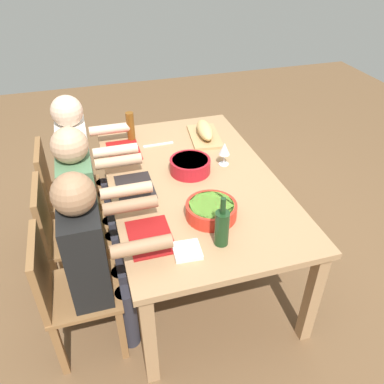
{
  "coord_description": "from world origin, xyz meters",
  "views": [
    {
      "loc": [
        2.04,
        -0.6,
        2.14
      ],
      "look_at": [
        0.0,
        0.0,
        0.63
      ],
      "focal_mm": 36.41,
      "sensor_mm": 36.0,
      "label": 1
    }
  ],
  "objects_px": {
    "chair_near_center": "(64,232)",
    "napkin_stack": "(187,251)",
    "chair_near_right": "(66,289)",
    "diner_near_right": "(95,254)",
    "serving_bowl_fruit": "(190,165)",
    "wine_bottle": "(222,227)",
    "diner_near_left": "(83,162)",
    "diner_near_center": "(88,201)",
    "bread_loaf": "(205,130)",
    "cutting_board": "(205,136)",
    "beer_bottle": "(131,126)",
    "chair_near_left": "(62,190)",
    "serving_bowl_salad": "(211,210)",
    "dining_table": "(192,188)",
    "wine_glass": "(224,150)"
  },
  "relations": [
    {
      "from": "serving_bowl_fruit",
      "to": "napkin_stack",
      "type": "xyz_separation_m",
      "value": [
        0.73,
        -0.23,
        -0.04
      ]
    },
    {
      "from": "diner_near_center",
      "to": "bread_loaf",
      "type": "relative_size",
      "value": 3.75
    },
    {
      "from": "diner_near_center",
      "to": "chair_near_right",
      "type": "height_order",
      "value": "diner_near_center"
    },
    {
      "from": "chair_near_center",
      "to": "wine_glass",
      "type": "bearing_deg",
      "value": 95.39
    },
    {
      "from": "chair_near_left",
      "to": "bread_loaf",
      "type": "height_order",
      "value": "same"
    },
    {
      "from": "diner_near_left",
      "to": "napkin_stack",
      "type": "relative_size",
      "value": 8.57
    },
    {
      "from": "chair_near_center",
      "to": "diner_near_right",
      "type": "relative_size",
      "value": 0.71
    },
    {
      "from": "diner_near_left",
      "to": "diner_near_center",
      "type": "height_order",
      "value": "same"
    },
    {
      "from": "chair_near_center",
      "to": "cutting_board",
      "type": "distance_m",
      "value": 1.26
    },
    {
      "from": "chair_near_right",
      "to": "wine_bottle",
      "type": "height_order",
      "value": "wine_bottle"
    },
    {
      "from": "serving_bowl_salad",
      "to": "chair_near_right",
      "type": "bearing_deg",
      "value": -84.82
    },
    {
      "from": "wine_bottle",
      "to": "chair_near_center",
      "type": "bearing_deg",
      "value": -127.46
    },
    {
      "from": "serving_bowl_salad",
      "to": "wine_glass",
      "type": "xyz_separation_m",
      "value": [
        -0.52,
        0.27,
        0.07
      ]
    },
    {
      "from": "diner_near_left",
      "to": "diner_near_right",
      "type": "distance_m",
      "value": 0.98
    },
    {
      "from": "cutting_board",
      "to": "beer_bottle",
      "type": "relative_size",
      "value": 1.82
    },
    {
      "from": "serving_bowl_salad",
      "to": "cutting_board",
      "type": "distance_m",
      "value": 0.97
    },
    {
      "from": "chair_near_left",
      "to": "serving_bowl_fruit",
      "type": "distance_m",
      "value": 1.01
    },
    {
      "from": "chair_near_left",
      "to": "cutting_board",
      "type": "bearing_deg",
      "value": 91.8
    },
    {
      "from": "serving_bowl_fruit",
      "to": "bread_loaf",
      "type": "height_order",
      "value": "bread_loaf"
    },
    {
      "from": "chair_near_right",
      "to": "diner_near_right",
      "type": "distance_m",
      "value": 0.28
    },
    {
      "from": "dining_table",
      "to": "chair_near_right",
      "type": "xyz_separation_m",
      "value": [
        0.49,
        -0.86,
        -0.18
      ]
    },
    {
      "from": "chair_near_right",
      "to": "wine_glass",
      "type": "bearing_deg",
      "value": 117.97
    },
    {
      "from": "dining_table",
      "to": "diner_near_right",
      "type": "distance_m",
      "value": 0.83
    },
    {
      "from": "serving_bowl_salad",
      "to": "beer_bottle",
      "type": "bearing_deg",
      "value": -165.08
    },
    {
      "from": "wine_bottle",
      "to": "napkin_stack",
      "type": "xyz_separation_m",
      "value": [
        0.02,
        -0.19,
        -0.1
      ]
    },
    {
      "from": "dining_table",
      "to": "chair_near_left",
      "type": "relative_size",
      "value": 2.09
    },
    {
      "from": "diner_near_right",
      "to": "cutting_board",
      "type": "height_order",
      "value": "diner_near_right"
    },
    {
      "from": "chair_near_right",
      "to": "bread_loaf",
      "type": "bearing_deg",
      "value": 132.2
    },
    {
      "from": "chair_near_center",
      "to": "napkin_stack",
      "type": "relative_size",
      "value": 6.07
    },
    {
      "from": "chair_near_center",
      "to": "serving_bowl_fruit",
      "type": "distance_m",
      "value": 0.93
    },
    {
      "from": "chair_near_left",
      "to": "serving_bowl_fruit",
      "type": "xyz_separation_m",
      "value": [
        0.41,
        0.87,
        0.31
      ]
    },
    {
      "from": "beer_bottle",
      "to": "napkin_stack",
      "type": "bearing_deg",
      "value": 3.14
    },
    {
      "from": "chair_near_left",
      "to": "chair_near_center",
      "type": "bearing_deg",
      "value": 0.0
    },
    {
      "from": "diner_near_center",
      "to": "serving_bowl_fruit",
      "type": "xyz_separation_m",
      "value": [
        -0.08,
        0.69,
        0.1
      ]
    },
    {
      "from": "dining_table",
      "to": "beer_bottle",
      "type": "bearing_deg",
      "value": -155.95
    },
    {
      "from": "diner_near_center",
      "to": "serving_bowl_salad",
      "type": "xyz_separation_m",
      "value": [
        0.41,
        0.67,
        0.09
      ]
    },
    {
      "from": "chair_near_left",
      "to": "wine_glass",
      "type": "distance_m",
      "value": 1.24
    },
    {
      "from": "diner_near_center",
      "to": "beer_bottle",
      "type": "xyz_separation_m",
      "value": [
        -0.65,
        0.38,
        0.15
      ]
    },
    {
      "from": "chair_near_right",
      "to": "serving_bowl_salad",
      "type": "relative_size",
      "value": 2.92
    },
    {
      "from": "diner_near_left",
      "to": "serving_bowl_salad",
      "type": "xyz_separation_m",
      "value": [
        0.9,
        0.67,
        0.09
      ]
    },
    {
      "from": "diner_near_left",
      "to": "serving_bowl_salad",
      "type": "relative_size",
      "value": 4.12
    },
    {
      "from": "cutting_board",
      "to": "napkin_stack",
      "type": "xyz_separation_m",
      "value": [
        1.18,
        -0.48,
        0.0
      ]
    },
    {
      "from": "serving_bowl_fruit",
      "to": "bread_loaf",
      "type": "bearing_deg",
      "value": 150.96
    },
    {
      "from": "diner_near_left",
      "to": "bread_loaf",
      "type": "height_order",
      "value": "diner_near_left"
    },
    {
      "from": "diner_near_right",
      "to": "wine_glass",
      "type": "bearing_deg",
      "value": 122.43
    },
    {
      "from": "napkin_stack",
      "to": "diner_near_right",
      "type": "bearing_deg",
      "value": -110.1
    },
    {
      "from": "chair_near_right",
      "to": "serving_bowl_fruit",
      "type": "relative_size",
      "value": 3.14
    },
    {
      "from": "cutting_board",
      "to": "napkin_stack",
      "type": "distance_m",
      "value": 1.27
    },
    {
      "from": "serving_bowl_fruit",
      "to": "diner_near_right",
      "type": "bearing_deg",
      "value": -50.37
    },
    {
      "from": "diner_near_center",
      "to": "chair_near_left",
      "type": "bearing_deg",
      "value": -159.39
    }
  ]
}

